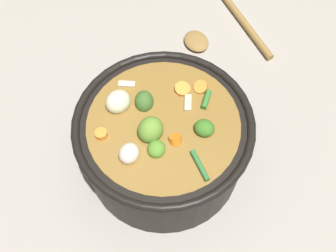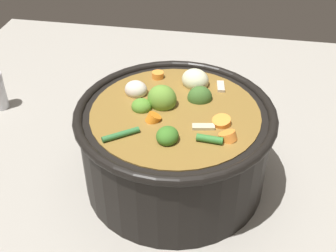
{
  "view_description": "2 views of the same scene",
  "coord_description": "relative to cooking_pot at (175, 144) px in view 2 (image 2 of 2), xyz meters",
  "views": [
    {
      "loc": [
        0.08,
        -0.32,
        0.68
      ],
      "look_at": [
        0.01,
        0.0,
        0.12
      ],
      "focal_mm": 42.46,
      "sensor_mm": 36.0,
      "label": 1
    },
    {
      "loc": [
        0.52,
        0.08,
        0.51
      ],
      "look_at": [
        0.0,
        -0.01,
        0.11
      ],
      "focal_mm": 47.1,
      "sensor_mm": 36.0,
      "label": 2
    }
  ],
  "objects": [
    {
      "name": "cooking_pot",
      "position": [
        0.0,
        0.0,
        0.0
      ],
      "size": [
        0.3,
        0.3,
        0.17
      ],
      "color": "black",
      "rests_on": "ground_plane"
    },
    {
      "name": "ground_plane",
      "position": [
        0.0,
        0.0,
        -0.07
      ],
      "size": [
        1.1,
        1.1,
        0.0
      ],
      "primitive_type": "plane",
      "color": "#9E998E"
    }
  ]
}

